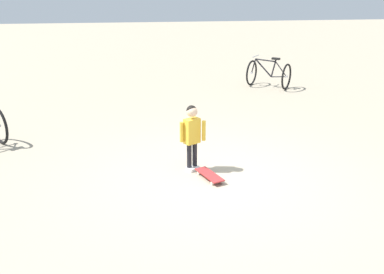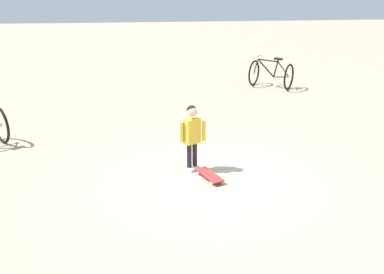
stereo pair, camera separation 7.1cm
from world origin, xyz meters
The scene contains 4 objects.
ground_plane centered at (0.00, 0.00, 0.00)m, with size 50.00×50.00×0.00m, color tan.
child_person centered at (0.31, -0.40, 0.66)m, with size 0.41×0.26×1.06m.
skateboard centered at (0.09, -0.02, 0.06)m, with size 0.39×0.61×0.07m.
bicycle_near centered at (-2.50, -5.67, 0.38)m, with size 1.28×1.22×0.85m.
Camera 2 is at (1.06, 6.03, 2.91)m, focal length 41.28 mm.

